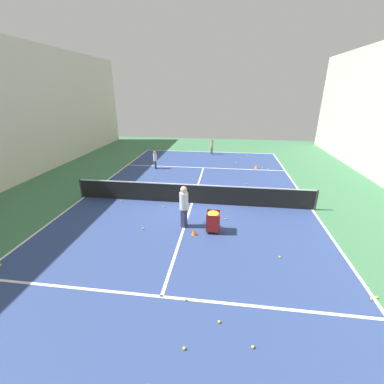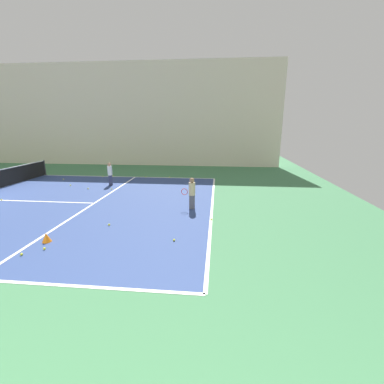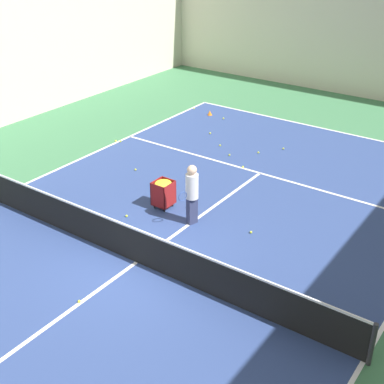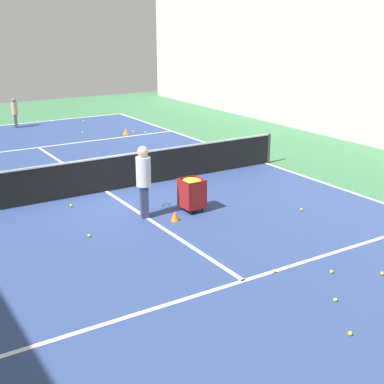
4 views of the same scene
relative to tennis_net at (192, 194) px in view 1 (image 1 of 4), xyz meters
The scene contains 43 objects.
ground_plane 0.53m from the tennis_net, ahead, with size 37.35×37.35×0.00m, color #3D754C.
court_playing_area 0.53m from the tennis_net, ahead, with size 11.69×23.34×0.00m.
line_baseline_near 11.68m from the tennis_net, 90.00° to the right, with size 11.69×0.10×0.00m, color white.
line_sideline_left 5.87m from the tennis_net, behind, with size 0.10×23.34×0.00m, color white.
line_sideline_right 5.87m from the tennis_net, ahead, with size 0.10×23.34×0.00m, color white.
line_service_near 6.44m from the tennis_net, 90.00° to the right, with size 11.69×0.10×0.00m, color white.
line_service_far 6.44m from the tennis_net, 90.00° to the left, with size 11.69×0.10×0.00m, color white.
line_centre_service 0.52m from the tennis_net, ahead, with size 0.10×12.84×0.00m, color white.
tennis_net is the anchor object (origin of this frame).
player_near_baseline 10.84m from the tennis_net, 91.75° to the right, with size 0.31×0.61×1.32m.
coach_at_net 2.45m from the tennis_net, 89.69° to the left, with size 0.45×0.72×1.80m.
child_midcourt 6.70m from the tennis_net, 58.92° to the right, with size 0.35×0.35×1.31m.
ball_cart 2.92m from the tennis_net, 114.48° to the left, with size 0.53×0.57×0.87m.
training_cone_1 7.82m from the tennis_net, 119.51° to the right, with size 0.27×0.27×0.28m, color orange.
training_cone_2 3.10m from the tennis_net, 99.09° to the left, with size 0.20×0.20×0.25m, color orange.
tennis_ball_0 8.15m from the tennis_net, 134.95° to the left, with size 0.07×0.07×0.07m, color yellow.
tennis_ball_1 5.50m from the tennis_net, 130.99° to the left, with size 0.07×0.07×0.07m, color yellow.
tennis_ball_2 8.05m from the tennis_net, 46.10° to the left, with size 0.07×0.07×0.07m, color yellow.
tennis_ball_3 4.36m from the tennis_net, 132.25° to the right, with size 0.07×0.07×0.07m, color yellow.
tennis_ball_4 4.67m from the tennis_net, 48.91° to the right, with size 0.07×0.07×0.07m, color yellow.
tennis_ball_8 3.36m from the tennis_net, 59.99° to the left, with size 0.07×0.07×0.07m, color yellow.
tennis_ball_9 2.38m from the tennis_net, 137.72° to the left, with size 0.07×0.07×0.07m, color yellow.
tennis_ball_10 8.16m from the tennis_net, 125.22° to the right, with size 0.07×0.07×0.07m, color yellow.
tennis_ball_11 8.51m from the tennis_net, 106.67° to the right, with size 0.07×0.07×0.07m, color yellow.
tennis_ball_13 5.06m from the tennis_net, 25.49° to the right, with size 0.07×0.07×0.07m, color yellow.
tennis_ball_14 7.64m from the tennis_net, 39.79° to the right, with size 0.07×0.07×0.07m, color yellow.
tennis_ball_15 2.01m from the tennis_net, 90.81° to the right, with size 0.07×0.07×0.07m, color yellow.
tennis_ball_16 3.69m from the tennis_net, ahead, with size 0.07×0.07×0.07m, color yellow.
tennis_ball_17 6.69m from the tennis_net, 68.26° to the right, with size 0.07×0.07×0.07m, color yellow.
tennis_ball_18 8.02m from the tennis_net, 107.41° to the left, with size 0.07×0.07×0.07m, color yellow.
tennis_ball_20 7.94m from the tennis_net, 96.35° to the left, with size 0.07×0.07×0.07m, color yellow.
tennis_ball_21 6.37m from the tennis_net, 154.93° to the right, with size 0.07×0.07×0.07m, color yellow.
tennis_ball_22 8.22m from the tennis_net, 136.22° to the left, with size 0.07×0.07×0.07m, color yellow.
tennis_ball_23 7.10m from the tennis_net, 36.99° to the right, with size 0.07×0.07×0.07m, color yellow.
tennis_ball_24 7.27m from the tennis_net, 102.94° to the left, with size 0.07×0.07×0.07m, color yellow.
tennis_ball_25 11.79m from the tennis_net, 97.61° to the right, with size 0.07×0.07×0.07m, color yellow.
tennis_ball_26 11.15m from the tennis_net, 107.90° to the right, with size 0.07×0.07×0.07m, color yellow.
tennis_ball_28 9.21m from the tennis_net, 51.20° to the right, with size 0.07×0.07×0.07m, color yellow.
tennis_ball_29 10.53m from the tennis_net, 56.07° to the right, with size 0.07×0.07×0.07m, color yellow.
tennis_ball_30 5.47m from the tennis_net, 63.94° to the right, with size 0.07×0.07×0.07m, color yellow.
tennis_ball_31 8.29m from the tennis_net, 121.53° to the right, with size 0.07×0.07×0.07m, color yellow.
tennis_ball_33 6.52m from the tennis_net, 96.17° to the left, with size 0.07×0.07×0.07m, color yellow.
tennis_ball_34 1.56m from the tennis_net, 28.63° to the left, with size 0.07×0.07×0.07m, color yellow.
Camera 1 is at (-1.58, 11.81, 5.37)m, focal length 24.00 mm.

